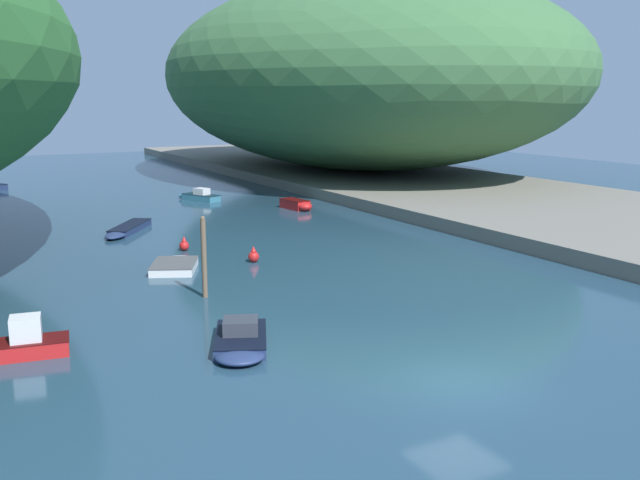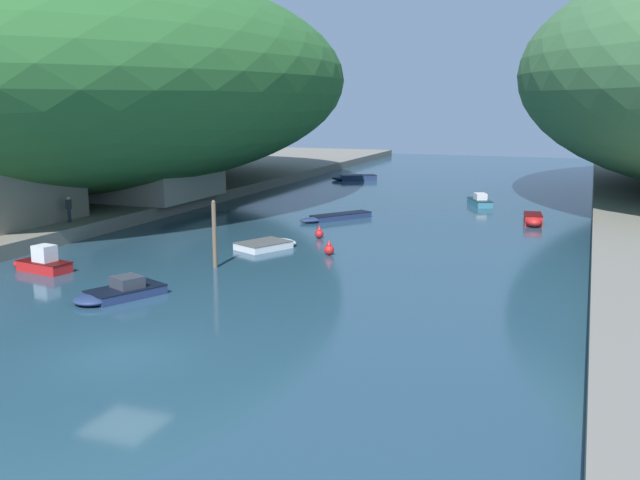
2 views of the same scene
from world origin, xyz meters
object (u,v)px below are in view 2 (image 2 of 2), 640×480
Objects in this scene: channel_buoy_far at (329,249)px; person_on_quay at (69,207)px; boat_open_rowboat at (269,244)px; boat_near_quay at (40,263)px; channel_buoy_near at (319,233)px; boat_far_right_bank at (478,201)px; boat_red_skiff at (533,220)px; boat_navy_launch at (333,217)px; boat_moored_right at (353,178)px; boathouse_shed at (153,165)px; boat_white_cruiser at (118,292)px.

person_on_quay reaches higher than channel_buoy_far.
person_on_quay is (-13.50, -1.26, 1.67)m from boat_open_rowboat.
boat_near_quay is 16.83m from channel_buoy_near.
boat_near_quay is 36.24m from boat_far_right_bank.
person_on_quay reaches higher than boat_far_right_bank.
boat_far_right_bank is 32.55m from person_on_quay.
boat_red_skiff reaches higher than boat_open_rowboat.
boat_navy_launch is (-8.78, -11.51, -0.13)m from boat_far_right_bank.
boat_far_right_bank is at bearing 93.61° from boat_open_rowboat.
boat_far_right_bank is at bearing -163.95° from boat_moored_right.
channel_buoy_near is (-7.22, -18.42, -0.01)m from boat_far_right_bank.
channel_buoy_near reaches higher than boat_moored_right.
channel_buoy_near is at bearing -22.62° from boathouse_shed.
boat_red_skiff is at bearing 39.05° from channel_buoy_near.
boat_moored_right is at bearing 7.02° from boat_near_quay.
channel_buoy_far reaches higher than boat_navy_launch.
boat_far_right_bank is (15.73, -14.04, 0.06)m from boat_moored_right.
boathouse_shed is 18.59m from channel_buoy_near.
person_on_quay is (-22.44, -23.52, 1.55)m from boat_far_right_bank.
boat_near_quay is at bearing -72.02° from boathouse_shed.
boat_moored_right is 2.97× the size of person_on_quay.
boat_white_cruiser is at bearing -59.79° from boathouse_shed.
boat_red_skiff is 14.20m from boat_navy_launch.
boathouse_shed is at bearing 33.50° from boat_navy_launch.
boat_white_cruiser is 1.02× the size of boat_far_right_bank.
channel_buoy_near is at bearing -77.55° from boat_white_cruiser.
boat_red_skiff is at bearing -83.25° from boat_far_right_bank.
channel_buoy_near is at bearing 117.25° from channel_buoy_far.
boathouse_shed is at bearing 129.55° from boat_moored_right.
boathouse_shed reaches higher than person_on_quay.
boat_open_rowboat is 10.75m from boat_navy_launch.
boat_red_skiff reaches higher than boat_moored_right.
boat_near_quay reaches higher than boat_moored_right.
boat_white_cruiser is (13.56, -23.28, -3.26)m from boathouse_shed.
boat_moored_right is 1.51× the size of boat_red_skiff.
boat_far_right_bank is at bearing 68.59° from channel_buoy_near.
boat_navy_launch is 6.90× the size of channel_buoy_near.
person_on_quay is at bearing 40.22° from boat_near_quay.
boat_navy_launch is at bearing 102.70° from channel_buoy_near.
boat_white_cruiser is at bearing 51.58° from boat_red_skiff.
person_on_quay is at bearing -149.17° from boat_open_rowboat.
boat_moored_right is 1.20× the size of boat_open_rowboat.
boat_red_skiff is (14.03, 13.83, 0.15)m from boat_open_rowboat.
boathouse_shed is 1.78× the size of boat_navy_launch.
boathouse_shed reaches higher than boat_near_quay.
channel_buoy_near is 0.49× the size of person_on_quay.
boat_white_cruiser is 1.19× the size of boat_near_quay.
boat_far_right_bank is (17.51, 31.73, -0.08)m from boat_near_quay.
boat_white_cruiser is at bearing -115.61° from channel_buoy_far.
boat_moored_right is at bearing -15.29° from person_on_quay.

